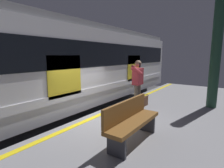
# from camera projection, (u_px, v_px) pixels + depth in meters

# --- Properties ---
(ground_plane) EXTENTS (23.92, 23.92, 0.00)m
(ground_plane) POSITION_uv_depth(u_px,v_px,m) (95.00, 141.00, 5.91)
(ground_plane) COLOR #3D3D3F
(platform) EXTENTS (15.06, 4.09, 1.02)m
(platform) POSITION_uv_depth(u_px,v_px,m) (153.00, 145.00, 4.67)
(platform) COLOR gray
(platform) RESTS_ON ground
(safety_line) EXTENTS (14.76, 0.16, 0.01)m
(safety_line) POSITION_uv_depth(u_px,v_px,m) (102.00, 114.00, 5.58)
(safety_line) COLOR yellow
(safety_line) RESTS_ON platform
(track_rail_near) EXTENTS (19.58, 0.08, 0.16)m
(track_rail_near) POSITION_uv_depth(u_px,v_px,m) (70.00, 130.00, 6.61)
(track_rail_near) COLOR slate
(track_rail_near) RESTS_ON ground
(track_rail_far) EXTENTS (19.58, 0.08, 0.16)m
(track_rail_far) POSITION_uv_depth(u_px,v_px,m) (47.00, 122.00, 7.43)
(track_rail_far) COLOR slate
(track_rail_far) RESTS_ON ground
(train_carriage) EXTENTS (12.57, 2.87, 3.93)m
(train_carriage) POSITION_uv_depth(u_px,v_px,m) (83.00, 64.00, 7.84)
(train_carriage) COLOR silver
(train_carriage) RESTS_ON ground
(passenger) EXTENTS (0.57, 0.55, 1.69)m
(passenger) POSITION_uv_depth(u_px,v_px,m) (138.00, 81.00, 5.98)
(passenger) COLOR brown
(passenger) RESTS_ON platform
(handbag) EXTENTS (0.36, 0.32, 0.42)m
(handbag) POSITION_uv_depth(u_px,v_px,m) (144.00, 101.00, 6.50)
(handbag) COLOR #59331E
(handbag) RESTS_ON platform
(station_column) EXTENTS (0.34, 0.34, 3.95)m
(station_column) POSITION_uv_depth(u_px,v_px,m) (216.00, 52.00, 6.05)
(station_column) COLOR #1E3F2D
(station_column) RESTS_ON platform
(bench) EXTENTS (1.69, 0.44, 0.90)m
(bench) POSITION_uv_depth(u_px,v_px,m) (131.00, 120.00, 3.74)
(bench) COLOR brown
(bench) RESTS_ON platform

